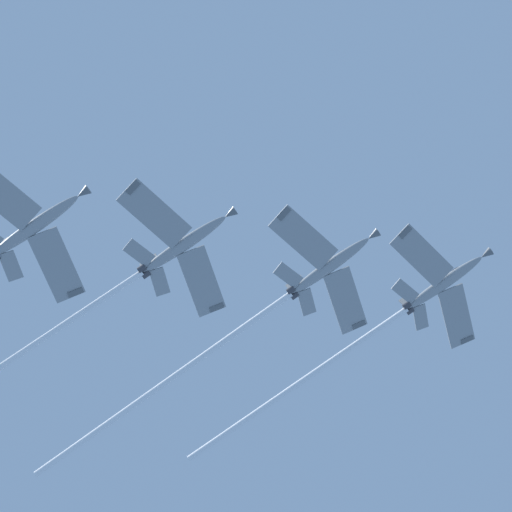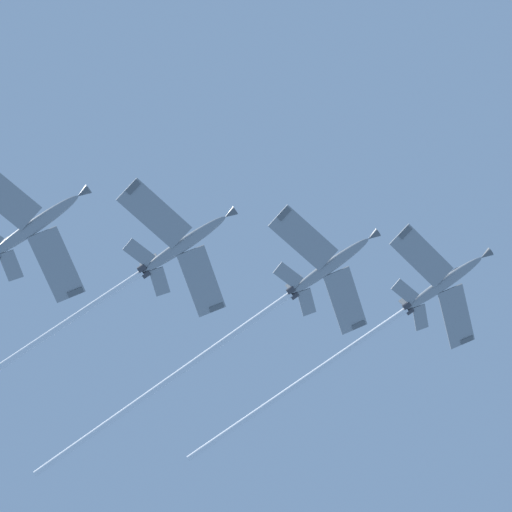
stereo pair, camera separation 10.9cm
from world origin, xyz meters
name	(u,v)px [view 2 (the right image)]	position (x,y,z in m)	size (l,w,h in m)	color
jet_lead	(399,314)	(-29.75, 1.93, 107.97)	(45.25, 19.91, 14.54)	gray
jet_second	(271,307)	(-39.46, -12.25, 104.32)	(50.27, 20.12, 15.20)	gray
jet_third	(125,284)	(-48.29, -28.56, 100.99)	(49.02, 21.13, 14.99)	gray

